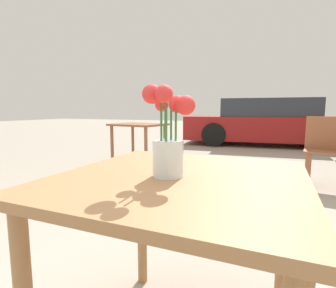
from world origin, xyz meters
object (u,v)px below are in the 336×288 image
flower_vase (168,140)px  table_back (139,131)px  table_front (180,205)px  parked_car (267,123)px

flower_vase → table_back: 3.42m
table_front → table_back: (-1.75, 2.90, -0.02)m
parked_car → table_front: bearing=-90.8°
table_back → flower_vase: bearing=-59.6°
table_front → table_back: bearing=121.1°
flower_vase → table_back: flower_vase is taller
flower_vase → table_back: size_ratio=0.34×
table_front → parked_car: (0.09, 6.60, -0.03)m
table_front → parked_car: size_ratio=0.19×
table_front → table_back: 3.39m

